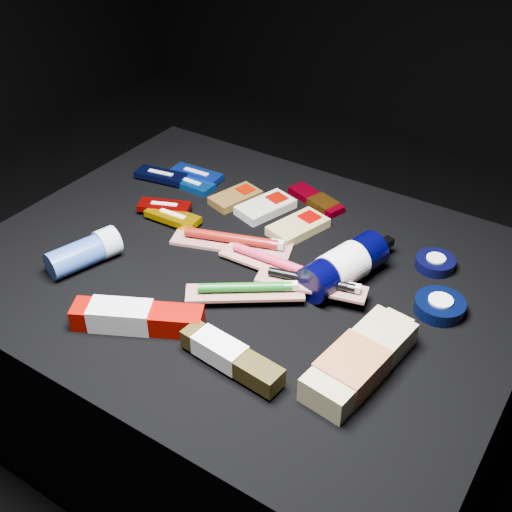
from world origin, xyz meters
The scene contains 22 objects.
ground centered at (0.00, 0.00, 0.00)m, with size 3.00×3.00×0.00m, color black.
cloth_table centered at (0.00, 0.00, 0.20)m, with size 0.98×0.78×0.40m, color black.
luna_bar_0 centered at (-0.26, 0.17, 0.41)m, with size 0.11×0.04×0.02m.
luna_bar_1 centered at (-0.27, 0.21, 0.41)m, with size 0.12×0.05×0.02m.
luna_bar_2 centered at (-0.33, 0.16, 0.41)m, with size 0.12×0.06×0.01m.
luna_bar_3 centered at (-0.20, 0.04, 0.41)m, with size 0.11×0.05×0.01m.
luna_bar_4 centered at (-0.24, 0.06, 0.42)m, with size 0.11×0.08×0.01m.
clif_bar_0 centered at (-0.14, 0.18, 0.41)m, with size 0.08×0.12×0.02m.
clif_bar_1 centered at (-0.07, 0.18, 0.41)m, with size 0.10×0.13×0.02m.
clif_bar_2 centered at (0.02, 0.15, 0.41)m, with size 0.09×0.13×0.02m.
power_bar centered at (0.01, 0.26, 0.41)m, with size 0.14×0.08×0.02m.
lotion_bottle centered at (0.17, 0.05, 0.43)m, with size 0.11×0.22×0.07m.
cream_tin_upper centered at (0.29, 0.18, 0.41)m, with size 0.07×0.07×0.02m.
cream_tin_lower centered at (0.34, 0.07, 0.41)m, with size 0.08×0.08×0.03m.
bodywash_bottle centered at (0.29, -0.13, 0.42)m, with size 0.10×0.23×0.05m.
deodorant_stick centered at (-0.24, -0.16, 0.43)m, with size 0.09×0.14×0.06m.
toothbrush_pack_0 centered at (-0.05, 0.04, 0.41)m, with size 0.24×0.13×0.03m.
toothbrush_pack_1 centered at (0.05, 0.01, 0.42)m, with size 0.20×0.05×0.02m.
toothbrush_pack_2 centered at (0.06, -0.08, 0.42)m, with size 0.19×0.15×0.02m.
toothbrush_pack_3 centered at (0.14, -0.01, 0.43)m, with size 0.19×0.09×0.02m.
toothpaste_carton_red centered at (-0.06, -0.24, 0.42)m, with size 0.21×0.14×0.04m.
toothpaste_carton_green centered at (0.12, -0.22, 0.42)m, with size 0.18×0.06×0.03m.
Camera 1 is at (0.53, -0.77, 1.10)m, focal length 45.00 mm.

